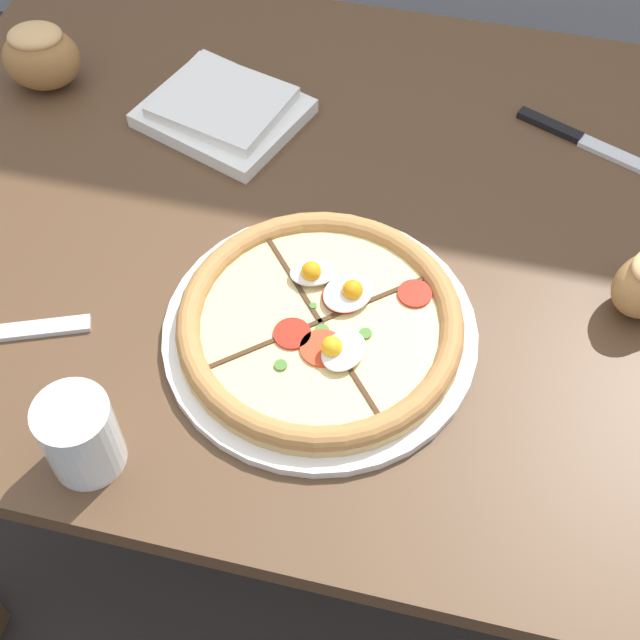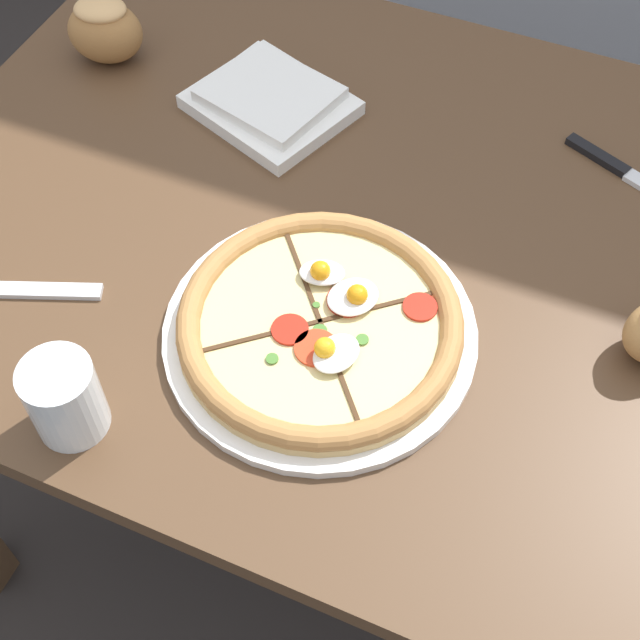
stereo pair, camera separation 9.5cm
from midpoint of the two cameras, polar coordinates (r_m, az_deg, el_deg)
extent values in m
plane|color=#2D2826|center=(1.73, 4.54, -11.78)|extent=(12.00, 12.00, 0.00)
cube|color=#513823|center=(1.08, 7.10, 4.65)|extent=(1.23, 0.87, 0.03)
cube|color=#513823|center=(1.77, -7.71, 10.83)|extent=(0.06, 0.06, 0.74)
cylinder|color=white|center=(0.97, 2.80, -1.02)|extent=(0.34, 0.34, 0.01)
cylinder|color=tan|center=(0.96, 2.83, -0.61)|extent=(0.31, 0.31, 0.01)
cylinder|color=#E0CC84|center=(0.96, 2.84, -0.36)|extent=(0.27, 0.27, 0.00)
torus|color=#B27A42|center=(0.96, 2.85, -0.32)|extent=(0.31, 0.31, 0.03)
cube|color=#472D19|center=(0.99, 1.60, 2.73)|extent=(0.09, 0.11, 0.00)
cube|color=#472D19|center=(0.94, -1.01, -1.27)|extent=(0.11, 0.09, 0.00)
cube|color=#472D19|center=(0.92, 4.20, -3.54)|extent=(0.09, 0.11, 0.00)
cube|color=#472D19|center=(0.97, 6.59, 0.67)|extent=(0.11, 0.09, 0.00)
cylinder|color=red|center=(0.93, 2.68, -2.01)|extent=(0.05, 0.05, 0.00)
cylinder|color=red|center=(0.98, 9.21, 0.63)|extent=(0.04, 0.04, 0.00)
cylinder|color=red|center=(0.95, 0.93, -0.83)|extent=(0.04, 0.04, 0.00)
cylinder|color=red|center=(0.97, 4.58, 1.09)|extent=(0.05, 0.05, 0.00)
ellipsoid|color=white|center=(0.92, 3.99, -2.36)|extent=(0.06, 0.07, 0.01)
sphere|color=#F4AD1E|center=(0.92, 3.54, -2.10)|extent=(0.02, 0.02, 0.02)
ellipsoid|color=white|center=(0.99, 2.90, 2.86)|extent=(0.06, 0.05, 0.01)
sphere|color=orange|center=(0.98, 2.80, 2.98)|extent=(0.02, 0.02, 0.02)
ellipsoid|color=white|center=(0.97, 4.93, 1.30)|extent=(0.07, 0.08, 0.01)
sphere|color=orange|center=(0.96, 5.23, 1.42)|extent=(0.02, 0.02, 0.02)
cylinder|color=#477A2D|center=(0.94, 5.61, -1.45)|extent=(0.01, 0.01, 0.00)
cylinder|color=#477A2D|center=(0.97, 2.58, 0.77)|extent=(0.01, 0.01, 0.00)
cylinder|color=#477A2D|center=(0.95, 2.86, -0.88)|extent=(0.02, 0.02, 0.00)
cylinder|color=#477A2D|center=(0.93, -0.15, -2.70)|extent=(0.01, 0.01, 0.00)
cube|color=white|center=(1.22, -0.89, 13.49)|extent=(0.24, 0.22, 0.02)
cube|color=white|center=(1.21, -0.90, 14.13)|extent=(0.19, 0.17, 0.02)
ellipsoid|color=#A3703D|center=(1.31, -11.48, 17.51)|extent=(0.12, 0.10, 0.09)
ellipsoid|color=tan|center=(1.28, -11.75, 18.79)|extent=(0.09, 0.07, 0.03)
cube|color=black|center=(1.22, 19.53, 9.77)|extent=(0.09, 0.05, 0.01)
cube|color=silver|center=(1.04, -14.98, 1.65)|extent=(0.14, 0.07, 0.01)
cylinder|color=white|center=(0.90, -13.17, -5.13)|extent=(0.07, 0.07, 0.09)
cylinder|color=silver|center=(0.92, -12.96, -5.72)|extent=(0.06, 0.06, 0.05)
camera|label=1|loc=(0.05, -87.13, 3.97)|focal=50.00mm
camera|label=2|loc=(0.05, 92.87, -3.97)|focal=50.00mm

